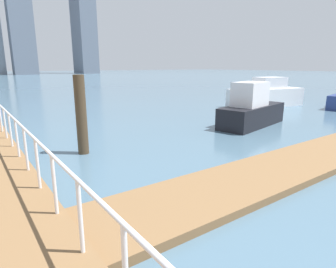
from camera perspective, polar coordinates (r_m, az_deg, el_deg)
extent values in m
plane|color=slate|center=(17.51, -21.27, 3.18)|extent=(300.00, 300.00, 0.00)
cube|color=olive|center=(9.18, 24.31, -5.31)|extent=(13.95, 2.00, 0.18)
cylinder|color=white|center=(4.07, -17.10, -15.56)|extent=(0.06, 0.06, 1.05)
cylinder|color=white|center=(5.20, -21.73, -9.41)|extent=(0.06, 0.06, 1.05)
cylinder|color=white|center=(6.38, -24.59, -5.45)|extent=(0.06, 0.06, 1.05)
cylinder|color=white|center=(7.60, -26.52, -2.74)|extent=(0.06, 0.06, 1.05)
cylinder|color=white|center=(8.83, -27.91, -0.77)|extent=(0.06, 0.06, 1.05)
cylinder|color=white|center=(10.08, -28.95, 0.71)|extent=(0.06, 0.06, 1.05)
cylinder|color=white|center=(11.33, -29.77, 1.86)|extent=(0.06, 0.06, 1.05)
cylinder|color=white|center=(12.59, -30.42, 2.78)|extent=(0.06, 0.06, 1.05)
cylinder|color=white|center=(3.85, -17.65, -8.70)|extent=(0.06, 23.05, 0.06)
cylinder|color=#473826|center=(9.71, -16.95, 3.61)|extent=(0.35, 0.35, 2.59)
cube|color=white|center=(21.85, 18.87, 6.94)|extent=(5.94, 2.70, 1.27)
cube|color=white|center=(21.97, 19.64, 9.62)|extent=(2.34, 1.71, 0.79)
cube|color=black|center=(14.50, 16.43, 3.57)|extent=(4.52, 2.29, 1.00)
cube|color=white|center=(14.05, 16.08, 7.66)|extent=(1.95, 1.47, 1.12)
cube|color=slate|center=(107.78, -27.41, 19.26)|extent=(7.23, 6.55, 32.64)
cube|color=slate|center=(117.65, -16.75, 23.49)|extent=(6.24, 11.36, 48.62)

